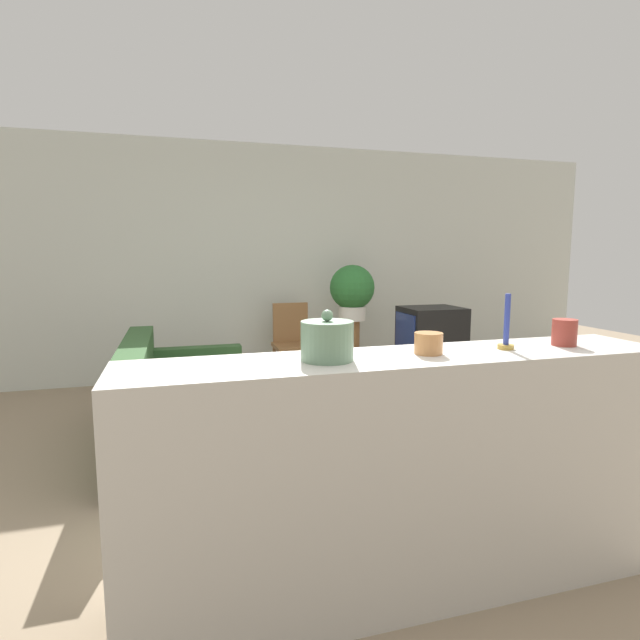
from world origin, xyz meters
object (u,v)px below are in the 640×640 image
television (431,331)px  potted_plant (352,290)px  couch (186,407)px  wooden_chair (293,340)px  decorative_bowl (327,340)px

television → potted_plant: (-0.53, 0.82, 0.36)m
couch → wooden_chair: 1.87m
television → decorative_bowl: bearing=-126.1°
decorative_bowl → couch: bearing=104.2°
couch → wooden_chair: (1.19, 1.43, 0.23)m
potted_plant → decorative_bowl: size_ratio=2.98×
potted_plant → decorative_bowl: potted_plant is taller
potted_plant → decorative_bowl: 3.62m
decorative_bowl → wooden_chair: bearing=79.0°
couch → wooden_chair: bearing=50.3°
wooden_chair → decorative_bowl: bearing=-101.0°
couch → decorative_bowl: bearing=-75.8°
couch → decorative_bowl: (0.51, -2.03, 0.84)m
potted_plant → television: bearing=-56.9°
couch → potted_plant: bearing=35.9°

